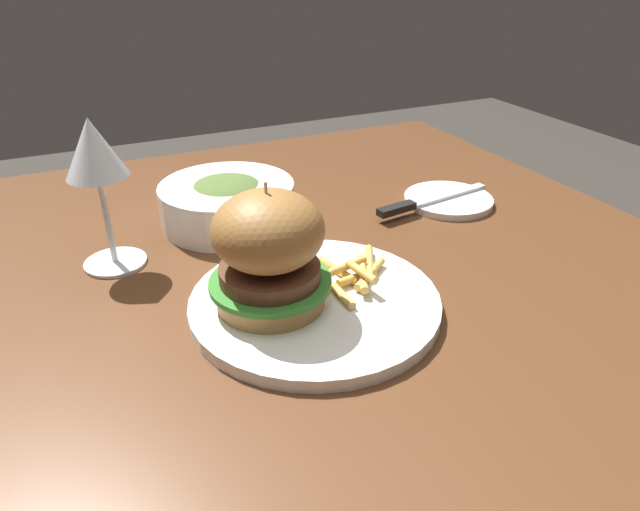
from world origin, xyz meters
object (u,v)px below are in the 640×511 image
burger_sandwich (273,250)px  soup_bowl (228,202)px  wine_glass (95,157)px  bread_plate (448,200)px  main_plate (315,302)px  table_knife (424,202)px

burger_sandwich → soup_bowl: bearing=84.8°
burger_sandwich → wine_glass: size_ratio=0.75×
burger_sandwich → soup_bowl: (0.02, 0.23, -0.04)m
burger_sandwich → soup_bowl: burger_sandwich is taller
burger_sandwich → soup_bowl: size_ratio=0.73×
bread_plate → main_plate: bearing=-150.2°
wine_glass → soup_bowl: bearing=18.7°
main_plate → burger_sandwich: bearing=167.0°
burger_sandwich → wine_glass: 0.23m
burger_sandwich → soup_bowl: 0.24m
table_knife → soup_bowl: bearing=163.2°
main_plate → wine_glass: (-0.18, 0.19, 0.13)m
table_knife → soup_bowl: 0.28m
main_plate → bread_plate: main_plate is taller
bread_plate → wine_glass: bearing=177.6°
main_plate → soup_bowl: soup_bowl is taller
main_plate → table_knife: bearing=33.3°
table_knife → bread_plate: bearing=8.1°
main_plate → table_knife: (0.25, 0.16, 0.01)m
wine_glass → table_knife: bearing=-3.6°
table_knife → main_plate: bearing=-146.7°
main_plate → soup_bowl: (-0.02, 0.24, 0.02)m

